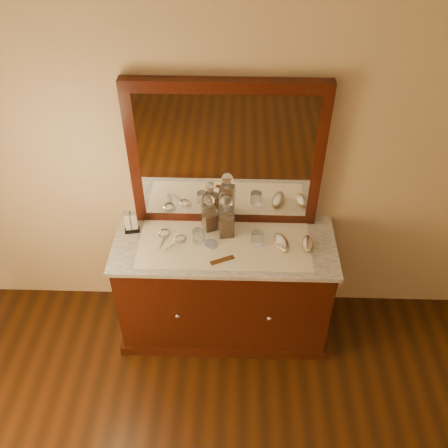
{
  "coord_description": "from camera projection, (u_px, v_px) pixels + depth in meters",
  "views": [
    {
      "loc": [
        0.07,
        -0.32,
        3.0
      ],
      "look_at": [
        0.0,
        1.85,
        1.1
      ],
      "focal_mm": 39.03,
      "sensor_mm": 36.0,
      "label": 1
    }
  ],
  "objects": [
    {
      "name": "knob_left",
      "position": [
        177.0,
        316.0,
        3.19
      ],
      "size": [
        0.04,
        0.04,
        0.04
      ],
      "primitive_type": "sphere",
      "color": "silver",
      "rests_on": "dresser_cabinet"
    },
    {
      "name": "hand_mirror_outer",
      "position": [
        163.0,
        235.0,
        3.17
      ],
      "size": [
        0.09,
        0.2,
        0.02
      ],
      "color": "silver",
      "rests_on": "lace_runner"
    },
    {
      "name": "brush_far",
      "position": [
        307.0,
        244.0,
        3.09
      ],
      "size": [
        0.08,
        0.16,
        0.04
      ],
      "color": "tan",
      "rests_on": "lace_runner"
    },
    {
      "name": "pin_dish",
      "position": [
        211.0,
        244.0,
        3.11
      ],
      "size": [
        0.11,
        0.11,
        0.01
      ],
      "primitive_type": "cylinder",
      "rotation": [
        0.0,
        0.0,
        0.42
      ],
      "color": "silver",
      "rests_on": "lace_runner"
    },
    {
      "name": "mirror_frame",
      "position": [
        226.0,
        157.0,
        2.99
      ],
      "size": [
        1.2,
        0.08,
        1.0
      ],
      "primitive_type": "cube",
      "color": "black",
      "rests_on": "marble_top"
    },
    {
      "name": "brush_near",
      "position": [
        282.0,
        243.0,
        3.09
      ],
      "size": [
        0.12,
        0.19,
        0.05
      ],
      "color": "tan",
      "rests_on": "lace_runner"
    },
    {
      "name": "mirror_glass",
      "position": [
        226.0,
        160.0,
        2.96
      ],
      "size": [
        1.06,
        0.01,
        0.86
      ],
      "primitive_type": "cube",
      "color": "white",
      "rests_on": "marble_top"
    },
    {
      "name": "marble_top",
      "position": [
        224.0,
        245.0,
        3.14
      ],
      "size": [
        1.44,
        0.59,
        0.03
      ],
      "primitive_type": "cube",
      "color": "white",
      "rests_on": "dresser_cabinet"
    },
    {
      "name": "comb",
      "position": [
        222.0,
        260.0,
        3.01
      ],
      "size": [
        0.15,
        0.09,
        0.01
      ],
      "primitive_type": "cube",
      "rotation": [
        0.0,
        0.0,
        0.43
      ],
      "color": "brown",
      "rests_on": "lace_runner"
    },
    {
      "name": "tumblers",
      "position": [
        228.0,
        237.0,
        3.1
      ],
      "size": [
        0.45,
        0.09,
        0.09
      ],
      "color": "white",
      "rests_on": "lace_runner"
    },
    {
      "name": "dresser_cabinet",
      "position": [
        224.0,
        288.0,
        3.42
      ],
      "size": [
        1.4,
        0.55,
        0.82
      ],
      "primitive_type": "cube",
      "color": "black",
      "rests_on": "floor"
    },
    {
      "name": "lace_runner",
      "position": [
        224.0,
        245.0,
        3.12
      ],
      "size": [
        1.1,
        0.45,
        0.0
      ],
      "primitive_type": "cube",
      "color": "white",
      "rests_on": "marble_top"
    },
    {
      "name": "decanter_right",
      "position": [
        226.0,
        220.0,
        3.12
      ],
      "size": [
        0.11,
        0.11,
        0.31
      ],
      "color": "#955215",
      "rests_on": "lace_runner"
    },
    {
      "name": "decanter_left",
      "position": [
        210.0,
        216.0,
        3.17
      ],
      "size": [
        0.11,
        0.11,
        0.27
      ],
      "color": "#955215",
      "rests_on": "lace_runner"
    },
    {
      "name": "dresser_plinth",
      "position": [
        224.0,
        321.0,
        3.67
      ],
      "size": [
        1.46,
        0.59,
        0.08
      ],
      "primitive_type": "cube",
      "color": "black",
      "rests_on": "floor"
    },
    {
      "name": "hand_mirror_inner",
      "position": [
        178.0,
        240.0,
        3.14
      ],
      "size": [
        0.16,
        0.16,
        0.02
      ],
      "color": "silver",
      "rests_on": "lace_runner"
    },
    {
      "name": "napkin_rack",
      "position": [
        131.0,
        224.0,
        3.18
      ],
      "size": [
        0.11,
        0.08,
        0.15
      ],
      "color": "black",
      "rests_on": "marble_top"
    },
    {
      "name": "knob_right",
      "position": [
        269.0,
        318.0,
        3.17
      ],
      "size": [
        0.04,
        0.04,
        0.04
      ],
      "primitive_type": "sphere",
      "color": "silver",
      "rests_on": "dresser_cabinet"
    }
  ]
}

